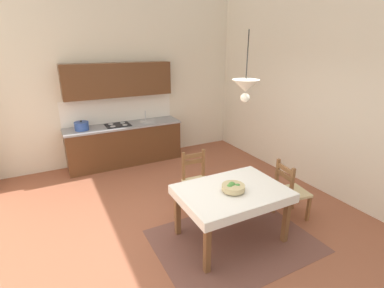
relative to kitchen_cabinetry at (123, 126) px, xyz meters
name	(u,v)px	position (x,y,z in m)	size (l,w,h in m)	color
ground_plane	(191,235)	(0.13, -3.00, -0.91)	(6.02, 7.15, 0.10)	#99563D
wall_back	(120,68)	(0.13, 0.33, 1.21)	(6.02, 0.12, 4.12)	silver
wall_right	(341,77)	(2.90, -3.00, 1.21)	(0.12, 7.15, 4.12)	silver
area_rug	(234,241)	(0.56, -3.46, -0.85)	(2.10, 1.60, 0.01)	brown
kitchen_cabinetry	(123,126)	(0.00, 0.00, 0.00)	(2.50, 0.63, 2.20)	#56331C
dining_table	(232,197)	(0.56, -3.36, -0.22)	(1.42, 1.02, 0.75)	brown
dining_chair_kitchen_side	(197,181)	(0.56, -2.40, -0.41)	(0.44, 0.44, 0.93)	#D1BC89
dining_chair_window_side	(290,192)	(1.65, -3.37, -0.41)	(0.48, 0.48, 0.93)	#D1BC89
fruit_bowl	(233,187)	(0.54, -3.41, -0.04)	(0.30, 0.30, 0.12)	tan
pendant_lamp	(246,87)	(0.63, -3.42, 1.25)	(0.32, 0.32, 0.80)	black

